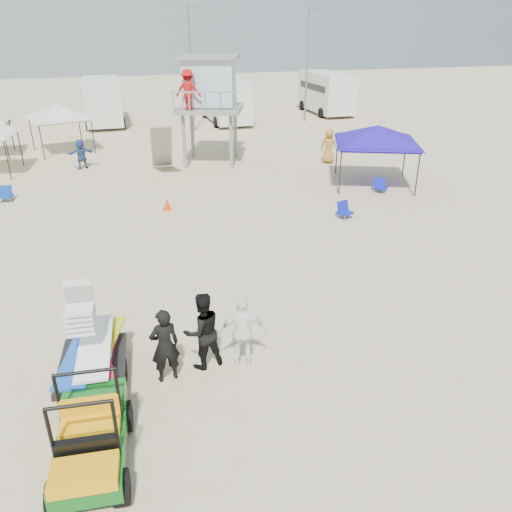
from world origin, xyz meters
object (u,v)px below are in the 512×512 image
object	(u,v)px
surf_trailer	(89,349)
lifeguard_tower	(206,86)
man_left	(165,345)
canopy_blue	(378,128)
utility_cart	(88,433)

from	to	relation	value
surf_trailer	lifeguard_tower	xyz separation A→B (m)	(6.13, 17.71, 3.12)
surf_trailer	lifeguard_tower	bearing A→B (deg)	70.91
man_left	canopy_blue	bearing A→B (deg)	-142.02
utility_cart	lifeguard_tower	distance (m)	21.19
canopy_blue	lifeguard_tower	bearing A→B (deg)	136.34
man_left	surf_trailer	bearing A→B (deg)	-19.35
surf_trailer	lifeguard_tower	distance (m)	18.99
utility_cart	surf_trailer	size ratio (longest dim) A/B	0.92
lifeguard_tower	surf_trailer	bearing A→B (deg)	-109.09
lifeguard_tower	canopy_blue	bearing A→B (deg)	-43.66
surf_trailer	lifeguard_tower	size ratio (longest dim) A/B	0.47
utility_cart	lifeguard_tower	world-z (taller)	lifeguard_tower
surf_trailer	utility_cart	bearing A→B (deg)	-90.03
utility_cart	canopy_blue	bearing A→B (deg)	47.10
utility_cart	man_left	size ratio (longest dim) A/B	1.35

